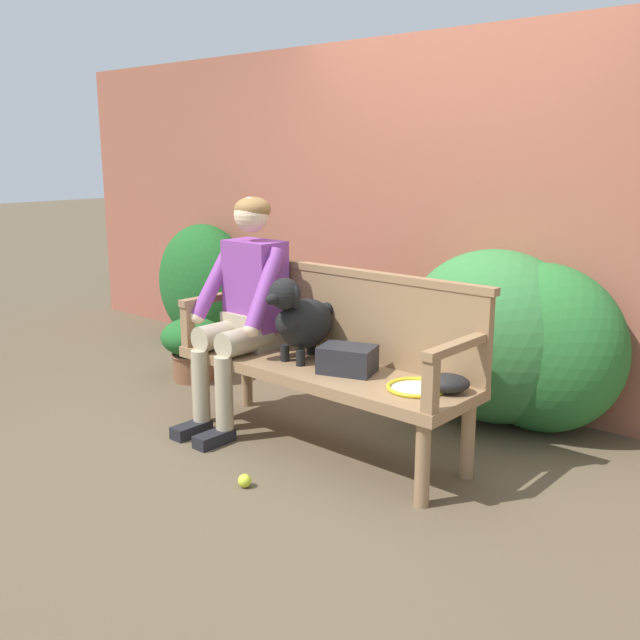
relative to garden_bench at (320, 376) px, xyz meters
The scene contains 16 objects.
ground_plane 0.41m from the garden_bench, ahead, with size 40.00×40.00×0.00m, color brown.
brick_garden_fence 1.61m from the garden_bench, 90.00° to the left, with size 8.00×0.30×2.33m, color #9E5642.
hedge_bush_far_left 1.13m from the garden_bench, 64.33° to the left, with size 1.14×0.93×1.04m, color #337538.
hedge_bush_mid_left 1.30m from the garden_bench, 53.69° to the left, with size 0.99×0.69×0.98m, color #286B2D.
hedge_bush_far_right 2.46m from the garden_bench, 154.63° to the left, with size 0.95×0.62×1.01m, color #1E5B23.
garden_bench is the anchor object (origin of this frame).
bench_backrest 0.39m from the garden_bench, 90.00° to the left, with size 1.80×0.06×0.50m.
bench_armrest_left_end 0.88m from the garden_bench, behind, with size 0.06×0.52×0.28m.
bench_armrest_right_end 0.88m from the garden_bench, ahead, with size 0.06×0.52×0.28m.
person_seated 0.65m from the garden_bench, behind, with size 0.56×0.66×1.34m.
dog_on_bench 0.33m from the garden_bench, behind, with size 0.25×0.48×0.48m.
tennis_racket 0.61m from the garden_bench, ahead, with size 0.37×0.58×0.03m.
baseball_glove 0.76m from the garden_bench, ahead, with size 0.22×0.17×0.09m, color black.
sports_bag 0.23m from the garden_bench, ahead, with size 0.28×0.20×0.14m, color #232328.
tennis_ball 0.72m from the garden_bench, 85.30° to the right, with size 0.07×0.07×0.07m, color #CCDB33.
potted_plant 1.52m from the garden_bench, 168.00° to the left, with size 0.44×0.44×0.45m.
Camera 1 is at (2.48, -2.81, 1.59)m, focal length 40.80 mm.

